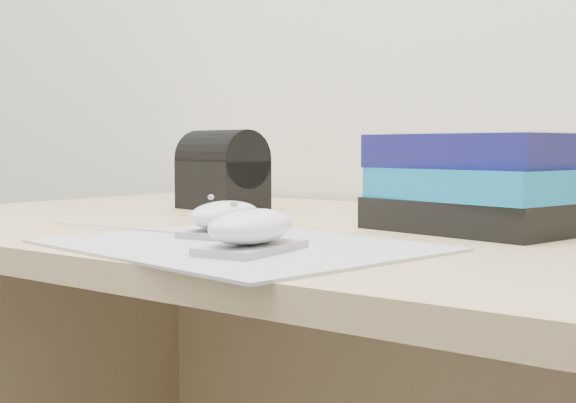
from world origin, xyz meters
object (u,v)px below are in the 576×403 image
Objects in this scene: mouse_rear at (225,218)px; pouch at (222,171)px; desk at (417,399)px; mouse_front at (251,230)px; book_stack at (484,183)px.

mouse_rear is 0.77× the size of pouch.
desk is 0.38m from mouse_rear.
mouse_front is 0.44× the size of book_stack.
pouch reaches higher than book_stack.
desk is 0.50m from pouch.
desk is at bearing 67.28° from mouse_rear.
mouse_front reaches higher than mouse_rear.
book_stack is (0.20, 0.26, 0.04)m from mouse_rear.
desk is at bearing 91.23° from mouse_front.
mouse_front is at bearing -44.89° from pouch.
pouch is (-0.29, 0.31, 0.04)m from mouse_rear.
mouse_rear is at bearing -47.30° from pouch.
pouch is at bearing 174.06° from book_stack.
mouse_front is at bearing -38.05° from mouse_rear.
book_stack is at bearing -1.15° from desk.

